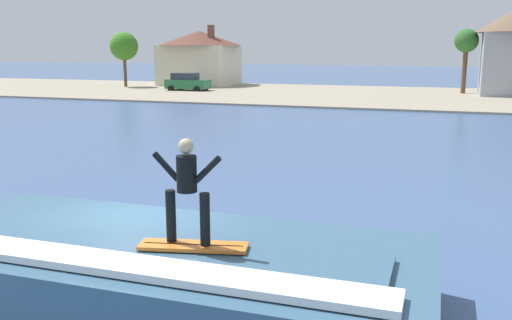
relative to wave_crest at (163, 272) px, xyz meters
name	(u,v)px	position (x,y,z in m)	size (l,w,h in m)	color
ground_plane	(139,266)	(-1.27, 1.33, -0.58)	(260.00, 260.00, 0.00)	#3D5785
wave_crest	(163,272)	(0.00, 0.00, 0.00)	(9.03, 3.87, 1.24)	#375C77
surfboard	(193,246)	(0.76, -0.37, 0.68)	(1.78, 0.81, 0.06)	orange
surfer	(187,185)	(0.66, -0.34, 1.66)	(1.17, 0.32, 1.69)	black
shoreline_bank	(377,96)	(-1.27, 43.25, -0.51)	(120.00, 23.17, 0.14)	gray
car_near_shore	(187,82)	(-19.86, 42.66, 0.37)	(4.28, 2.27, 1.86)	#23663D
house_with_chimney	(200,56)	(-22.20, 50.92, 2.85)	(9.57, 9.57, 6.77)	beige
tree_tall_bare	(466,43)	(6.13, 47.55, 4.18)	(2.15, 2.15, 6.04)	brown
tree_short_bushy	(124,47)	(-28.50, 45.26, 3.85)	(3.01, 3.01, 5.97)	brown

